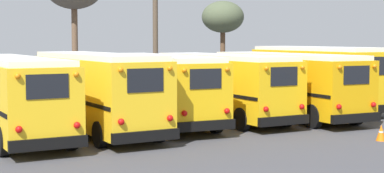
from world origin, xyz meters
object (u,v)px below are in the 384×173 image
object	(u,v)px
school_bus_3	(222,84)
utility_pole	(155,24)
school_bus_5	(316,76)
bare_tree_0	(223,18)
school_bus_1	(95,90)
school_bus_4	(284,82)
school_bus_0	(11,93)
traffic_cone	(381,133)
school_bus_2	(157,86)

from	to	relation	value
school_bus_3	utility_pole	size ratio (longest dim) A/B	1.02
school_bus_5	bare_tree_0	distance (m)	15.79
school_bus_1	school_bus_4	world-z (taller)	school_bus_1
school_bus_5	utility_pole	size ratio (longest dim) A/B	1.02
school_bus_3	school_bus_0	bearing A→B (deg)	-177.81
school_bus_1	school_bus_4	distance (m)	9.56
utility_pole	traffic_cone	world-z (taller)	utility_pole
school_bus_1	school_bus_5	xyz separation A→B (m)	(12.74, 2.04, 0.09)
school_bus_2	school_bus_4	distance (m)	6.41
school_bus_2	bare_tree_0	distance (m)	20.73
school_bus_2	school_bus_5	size ratio (longest dim) A/B	1.05
school_bus_0	school_bus_4	xyz separation A→B (m)	(12.74, -0.10, 0.00)
school_bus_2	utility_pole	bearing A→B (deg)	66.69
school_bus_0	school_bus_4	size ratio (longest dim) A/B	1.05
bare_tree_0	school_bus_3	bearing A→B (deg)	-120.22
school_bus_5	school_bus_0	bearing A→B (deg)	-174.58
school_bus_0	bare_tree_0	world-z (taller)	bare_tree_0
school_bus_1	school_bus_5	bearing A→B (deg)	9.09
utility_pole	bare_tree_0	distance (m)	7.42
school_bus_5	traffic_cone	size ratio (longest dim) A/B	15.95
school_bus_2	school_bus_5	bearing A→B (deg)	5.67
school_bus_1	bare_tree_0	distance (m)	23.58
school_bus_1	traffic_cone	size ratio (longest dim) A/B	16.22
school_bus_0	school_bus_4	bearing A→B (deg)	-0.47
school_bus_1	school_bus_4	size ratio (longest dim) A/B	0.94
school_bus_2	school_bus_3	distance (m)	3.19
school_bus_0	school_bus_1	distance (m)	3.23
school_bus_5	traffic_cone	xyz separation A→B (m)	(-4.10, -8.83, -1.50)
school_bus_2	school_bus_3	world-z (taller)	school_bus_2
utility_pole	school_bus_5	bearing A→B (deg)	-72.87
school_bus_0	school_bus_2	xyz separation A→B (m)	(6.37, 0.56, 0.00)
school_bus_2	utility_pole	world-z (taller)	utility_pole
school_bus_0	school_bus_5	bearing A→B (deg)	5.42
school_bus_1	bare_tree_0	bearing A→B (deg)	47.25
school_bus_0	bare_tree_0	distance (m)	25.48
school_bus_5	utility_pole	distance (m)	13.28
traffic_cone	school_bus_1	bearing A→B (deg)	141.85
school_bus_5	bare_tree_0	size ratio (longest dim) A/B	1.42
school_bus_2	school_bus_3	size ratio (longest dim) A/B	1.05
traffic_cone	bare_tree_0	bearing A→B (deg)	73.30
school_bus_2	school_bus_4	world-z (taller)	school_bus_4
school_bus_0	school_bus_3	size ratio (longest dim) A/B	1.13
school_bus_3	bare_tree_0	xyz separation A→B (m)	(9.44, 16.21, 3.74)
school_bus_0	school_bus_1	world-z (taller)	school_bus_1
school_bus_3	school_bus_5	bearing A→B (deg)	10.19
school_bus_5	traffic_cone	bearing A→B (deg)	-114.90
school_bus_1	utility_pole	world-z (taller)	utility_pole
school_bus_4	bare_tree_0	xyz separation A→B (m)	(6.26, 16.68, 3.72)
school_bus_2	traffic_cone	distance (m)	9.68
school_bus_0	school_bus_3	bearing A→B (deg)	2.19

